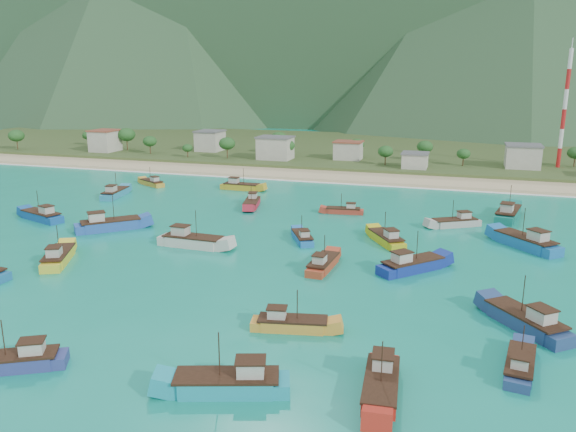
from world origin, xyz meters
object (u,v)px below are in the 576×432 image
(boat_11, at_px, (291,325))
(boat_3, at_px, (115,194))
(boat_7, at_px, (15,362))
(boat_19, at_px, (455,223))
(boat_22, at_px, (58,258))
(boat_8, at_px, (152,183))
(boat_0, at_px, (192,242))
(boat_12, at_px, (344,211))
(boat_9, at_px, (526,322))
(boat_13, at_px, (323,265))
(radio_tower, at_px, (565,109))
(boat_24, at_px, (109,225))
(boat_17, at_px, (229,384))
(boat_23, at_px, (302,238))
(boat_27, at_px, (520,366))
(boat_26, at_px, (386,239))
(boat_6, at_px, (241,187))
(boat_20, at_px, (508,214))
(boat_18, at_px, (252,204))
(boat_2, at_px, (381,386))
(boat_5, at_px, (42,216))
(boat_10, at_px, (526,243))
(boat_16, at_px, (412,266))

(boat_11, bearing_deg, boat_3, -143.73)
(boat_7, bearing_deg, boat_19, -58.99)
(boat_22, bearing_deg, boat_8, 82.14)
(boat_0, relative_size, boat_12, 1.43)
(boat_9, bearing_deg, boat_13, 115.35)
(radio_tower, bearing_deg, boat_24, -133.23)
(boat_0, height_order, boat_11, boat_0)
(boat_17, relative_size, boat_22, 1.05)
(boat_23, bearing_deg, boat_24, 158.20)
(boat_19, bearing_deg, boat_27, 156.40)
(boat_23, distance_m, boat_26, 15.30)
(boat_6, relative_size, boat_27, 1.16)
(radio_tower, height_order, boat_19, radio_tower)
(boat_6, height_order, boat_20, boat_20)
(boat_23, height_order, boat_27, boat_27)
(boat_18, bearing_deg, boat_17, 96.33)
(boat_12, relative_size, boat_22, 0.76)
(boat_17, bearing_deg, boat_20, -38.42)
(boat_2, relative_size, boat_9, 0.96)
(boat_3, bearing_deg, boat_2, -51.69)
(boat_0, xyz_separation_m, boat_8, (-36.60, 47.83, -0.30))
(boat_0, xyz_separation_m, boat_18, (-1.07, 32.37, -0.23))
(boat_8, height_order, boat_12, boat_8)
(boat_8, bearing_deg, boat_5, -152.79)
(boat_5, distance_m, boat_10, 96.02)
(boat_8, distance_m, boat_19, 83.42)
(boat_10, height_order, boat_12, boat_10)
(boat_6, bearing_deg, boat_24, -11.07)
(boat_22, bearing_deg, boat_3, 88.61)
(boat_0, relative_size, boat_6, 1.14)
(boat_12, relative_size, boat_26, 0.82)
(boat_5, relative_size, boat_13, 1.19)
(radio_tower, xyz_separation_m, boat_7, (-71.39, -149.27, -18.80))
(boat_3, xyz_separation_m, boat_7, (39.68, -76.43, -0.08))
(boat_10, relative_size, boat_13, 1.20)
(boat_0, height_order, boat_2, boat_0)
(boat_7, distance_m, boat_22, 35.26)
(boat_16, bearing_deg, boat_24, -143.01)
(radio_tower, xyz_separation_m, boat_10, (-16.63, -88.06, -18.52))
(radio_tower, distance_m, boat_17, 155.55)
(boat_16, height_order, boat_24, boat_24)
(boat_5, distance_m, boat_13, 64.97)
(boat_10, height_order, boat_26, boat_10)
(boat_6, bearing_deg, boat_19, 69.97)
(boat_11, height_order, boat_22, boat_22)
(boat_5, relative_size, boat_23, 1.32)
(boat_7, relative_size, boat_22, 0.92)
(boat_10, bearing_deg, boat_12, 114.40)
(boat_0, xyz_separation_m, boat_13, (25.15, -4.46, -0.25))
(boat_2, distance_m, boat_7, 37.76)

